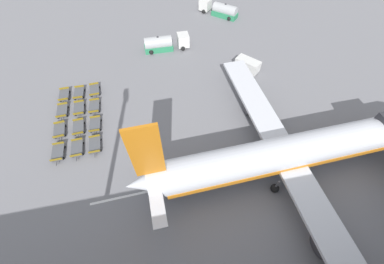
# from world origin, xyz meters

# --- Properties ---
(ground_plane) EXTENTS (500.00, 500.00, 0.00)m
(ground_plane) POSITION_xyz_m (0.00, 0.00, 0.00)
(ground_plane) COLOR gray
(airplane) EXTENTS (38.28, 41.02, 13.03)m
(airplane) POSITION_xyz_m (15.05, 1.66, 3.28)
(airplane) COLOR silver
(airplane) RESTS_ON ground_plane
(fuel_tanker_primary) EXTENTS (7.95, 8.44, 2.93)m
(fuel_tanker_primary) POSITION_xyz_m (-25.24, 3.88, 1.25)
(fuel_tanker_primary) COLOR white
(fuel_tanker_primary) RESTS_ON ground_plane
(fuel_tanker_secondary) EXTENTS (3.11, 8.73, 2.96)m
(fuel_tanker_secondary) POSITION_xyz_m (-14.16, -10.58, 1.27)
(fuel_tanker_secondary) COLOR white
(fuel_tanker_secondary) RESTS_ON ground_plane
(service_van) EXTENTS (4.53, 4.27, 2.23)m
(service_van) POSITION_xyz_m (-4.59, 3.17, 1.21)
(service_van) COLOR white
(service_van) RESTS_ON ground_plane
(baggage_dolly_row_near_col_a) EXTENTS (3.47, 1.73, 0.92)m
(baggage_dolly_row_near_col_a) POSITION_xyz_m (-3.95, -28.40, 0.47)
(baggage_dolly_row_near_col_a) COLOR #515459
(baggage_dolly_row_near_col_a) RESTS_ON ground_plane
(baggage_dolly_row_near_col_b) EXTENTS (3.47, 1.73, 0.92)m
(baggage_dolly_row_near_col_b) POSITION_xyz_m (-0.31, -28.25, 0.47)
(baggage_dolly_row_near_col_b) COLOR #515459
(baggage_dolly_row_near_col_b) RESTS_ON ground_plane
(baggage_dolly_row_near_col_c) EXTENTS (3.49, 1.82, 0.92)m
(baggage_dolly_row_near_col_c) POSITION_xyz_m (3.55, -28.16, 0.47)
(baggage_dolly_row_near_col_c) COLOR #515459
(baggage_dolly_row_near_col_c) RESTS_ON ground_plane
(baggage_dolly_row_near_col_d) EXTENTS (3.46, 1.70, 0.92)m
(baggage_dolly_row_near_col_d) POSITION_xyz_m (7.45, -27.84, 0.47)
(baggage_dolly_row_near_col_d) COLOR #515459
(baggage_dolly_row_near_col_d) RESTS_ON ground_plane
(baggage_dolly_row_mid_a_col_a) EXTENTS (3.44, 1.66, 0.92)m
(baggage_dolly_row_mid_a_col_a) POSITION_xyz_m (-3.93, -26.07, 0.47)
(baggage_dolly_row_mid_a_col_a) COLOR #515459
(baggage_dolly_row_mid_a_col_a) RESTS_ON ground_plane
(baggage_dolly_row_mid_a_col_b) EXTENTS (3.47, 1.76, 0.92)m
(baggage_dolly_row_mid_a_col_b) POSITION_xyz_m (-0.35, -25.75, 0.47)
(baggage_dolly_row_mid_a_col_b) COLOR #515459
(baggage_dolly_row_mid_a_col_b) RESTS_ON ground_plane
(baggage_dolly_row_mid_a_col_c) EXTENTS (3.48, 1.78, 0.92)m
(baggage_dolly_row_mid_a_col_c) POSITION_xyz_m (3.54, -25.50, 0.47)
(baggage_dolly_row_mid_a_col_c) COLOR #515459
(baggage_dolly_row_mid_a_col_c) RESTS_ON ground_plane
(baggage_dolly_row_mid_a_col_d) EXTENTS (3.47, 1.73, 0.92)m
(baggage_dolly_row_mid_a_col_d) POSITION_xyz_m (7.28, -25.37, 0.47)
(baggage_dolly_row_mid_a_col_d) COLOR #515459
(baggage_dolly_row_mid_a_col_d) RESTS_ON ground_plane
(baggage_dolly_row_mid_b_col_a) EXTENTS (3.48, 1.79, 0.92)m
(baggage_dolly_row_mid_b_col_a) POSITION_xyz_m (-4.15, -23.60, 0.47)
(baggage_dolly_row_mid_b_col_a) COLOR #515459
(baggage_dolly_row_mid_b_col_a) RESTS_ON ground_plane
(baggage_dolly_row_mid_b_col_b) EXTENTS (3.44, 1.65, 0.92)m
(baggage_dolly_row_mid_b_col_b) POSITION_xyz_m (-0.31, -23.44, 0.47)
(baggage_dolly_row_mid_b_col_b) COLOR #515459
(baggage_dolly_row_mid_b_col_b) RESTS_ON ground_plane
(baggage_dolly_row_mid_b_col_c) EXTENTS (3.44, 1.65, 0.92)m
(baggage_dolly_row_mid_b_col_c) POSITION_xyz_m (3.48, -23.15, 0.47)
(baggage_dolly_row_mid_b_col_c) COLOR #515459
(baggage_dolly_row_mid_b_col_c) RESTS_ON ground_plane
(baggage_dolly_row_mid_b_col_d) EXTENTS (3.46, 1.72, 0.92)m
(baggage_dolly_row_mid_b_col_d) POSITION_xyz_m (7.17, -23.01, 0.47)
(baggage_dolly_row_mid_b_col_d) COLOR #515459
(baggage_dolly_row_mid_b_col_d) RESTS_ON ground_plane
(stand_guidance_stripe) EXTENTS (1.50, 32.94, 0.01)m
(stand_guidance_stripe) POSITION_xyz_m (14.85, -6.89, 0.00)
(stand_guidance_stripe) COLOR white
(stand_guidance_stripe) RESTS_ON ground_plane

